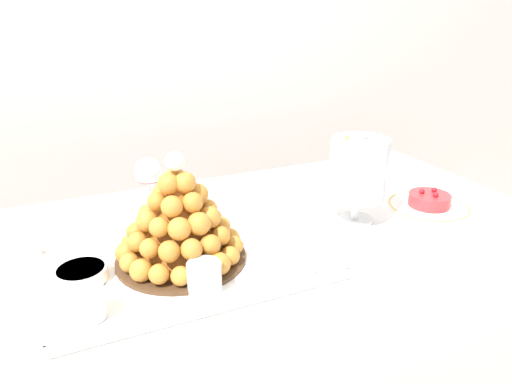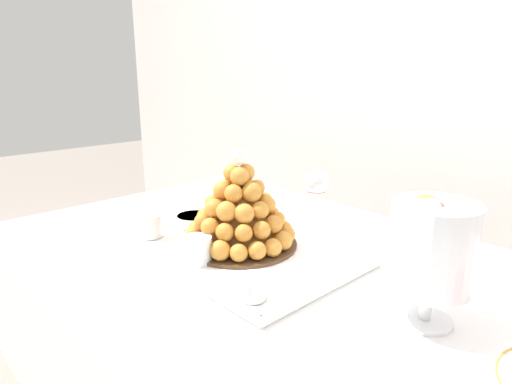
# 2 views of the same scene
# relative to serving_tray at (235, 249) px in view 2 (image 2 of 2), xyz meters

# --- Properties ---
(backdrop_wall) EXTENTS (4.80, 0.10, 2.50)m
(backdrop_wall) POSITION_rel_serving_tray_xyz_m (0.16, 1.03, 0.50)
(backdrop_wall) COLOR silver
(backdrop_wall) RESTS_ON ground_plane
(buffet_table) EXTENTS (1.53, 0.89, 0.74)m
(buffet_table) POSITION_rel_serving_tray_xyz_m (0.16, 0.04, -0.11)
(buffet_table) COLOR brown
(buffet_table) RESTS_ON ground_plane
(serving_tray) EXTENTS (0.55, 0.36, 0.02)m
(serving_tray) POSITION_rel_serving_tray_xyz_m (0.00, 0.00, 0.00)
(serving_tray) COLOR white
(serving_tray) RESTS_ON buffet_table
(croquembouche) EXTENTS (0.27, 0.27, 0.23)m
(croquembouche) POSITION_rel_serving_tray_xyz_m (-0.01, 0.02, 0.09)
(croquembouche) COLOR #4C331E
(croquembouche) RESTS_ON serving_tray
(dessert_cup_left) EXTENTS (0.05, 0.05, 0.06)m
(dessert_cup_left) POSITION_rel_serving_tray_xyz_m (-0.20, -0.10, 0.03)
(dessert_cup_left) COLOR silver
(dessert_cup_left) RESTS_ON serving_tray
(dessert_cup_mid_left) EXTENTS (0.06, 0.06, 0.06)m
(dessert_cup_mid_left) POSITION_rel_serving_tray_xyz_m (0.00, -0.11, 0.03)
(dessert_cup_mid_left) COLOR silver
(dessert_cup_mid_left) RESTS_ON serving_tray
(dessert_cup_centre) EXTENTS (0.05, 0.05, 0.05)m
(dessert_cup_centre) POSITION_rel_serving_tray_xyz_m (0.20, -0.12, 0.02)
(dessert_cup_centre) COLOR silver
(dessert_cup_centre) RESTS_ON serving_tray
(creme_brulee_ramekin) EXTENTS (0.10, 0.10, 0.03)m
(creme_brulee_ramekin) POSITION_rel_serving_tray_xyz_m (-0.20, 0.02, 0.02)
(creme_brulee_ramekin) COLOR white
(creme_brulee_ramekin) RESTS_ON serving_tray
(macaron_goblet) EXTENTS (0.14, 0.14, 0.22)m
(macaron_goblet) POSITION_rel_serving_tray_xyz_m (0.44, 0.04, 0.13)
(macaron_goblet) COLOR white
(macaron_goblet) RESTS_ON buffet_table
(wine_glass) EXTENTS (0.07, 0.07, 0.15)m
(wine_glass) POSITION_rel_serving_tray_xyz_m (-0.01, 0.29, 0.10)
(wine_glass) COLOR silver
(wine_glass) RESTS_ON buffet_table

